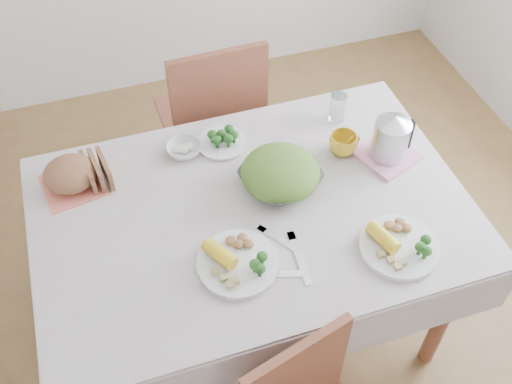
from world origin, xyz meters
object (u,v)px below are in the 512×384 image
object	(u,v)px
yellow_mug	(343,144)
electric_kettle	(392,133)
salad_bowl	(280,179)
dinner_plate_left	(238,264)
chair_far	(210,119)
dinner_plate_right	(399,247)
dining_table	(253,272)

from	to	relation	value
yellow_mug	electric_kettle	xyz separation A→B (m)	(0.15, -0.08, 0.08)
yellow_mug	electric_kettle	size ratio (longest dim) A/B	0.58
salad_bowl	yellow_mug	xyz separation A→B (m)	(0.28, 0.09, 0.01)
dinner_plate_left	yellow_mug	world-z (taller)	yellow_mug
chair_far	electric_kettle	world-z (taller)	electric_kettle
dinner_plate_right	electric_kettle	bearing A→B (deg)	68.78
dinner_plate_right	electric_kettle	size ratio (longest dim) A/B	1.43
dinner_plate_right	electric_kettle	world-z (taller)	electric_kettle
dinner_plate_left	dinner_plate_right	size ratio (longest dim) A/B	1.01
salad_bowl	electric_kettle	world-z (taller)	electric_kettle
dining_table	dinner_plate_right	bearing A→B (deg)	-38.03
chair_far	salad_bowl	distance (m)	0.82
salad_bowl	dinner_plate_left	world-z (taller)	salad_bowl
chair_far	dinner_plate_right	bearing A→B (deg)	105.17
dining_table	dinner_plate_left	distance (m)	0.47
chair_far	dinner_plate_right	size ratio (longest dim) A/B	3.69
dinner_plate_left	dinner_plate_right	xyz separation A→B (m)	(0.52, -0.10, 0.00)
chair_far	yellow_mug	world-z (taller)	chair_far
dining_table	electric_kettle	size ratio (longest dim) A/B	7.58
dinner_plate_right	electric_kettle	xyz separation A→B (m)	(0.15, 0.40, 0.11)
dinner_plate_left	dinner_plate_right	distance (m)	0.53
salad_bowl	dinner_plate_right	world-z (taller)	salad_bowl
dinner_plate_left	electric_kettle	distance (m)	0.75
dining_table	chair_far	xyz separation A→B (m)	(0.05, 0.83, 0.09)
dinner_plate_left	dinner_plate_right	bearing A→B (deg)	-10.96
dining_table	salad_bowl	xyz separation A→B (m)	(0.13, 0.07, 0.42)
yellow_mug	dinner_plate_left	bearing A→B (deg)	-144.47
dining_table	salad_bowl	world-z (taller)	salad_bowl
salad_bowl	dinner_plate_right	xyz separation A→B (m)	(0.27, -0.39, -0.02)
salad_bowl	dinner_plate_left	bearing A→B (deg)	-130.44
dinner_plate_right	dinner_plate_left	bearing A→B (deg)	169.04
salad_bowl	dining_table	bearing A→B (deg)	-149.92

